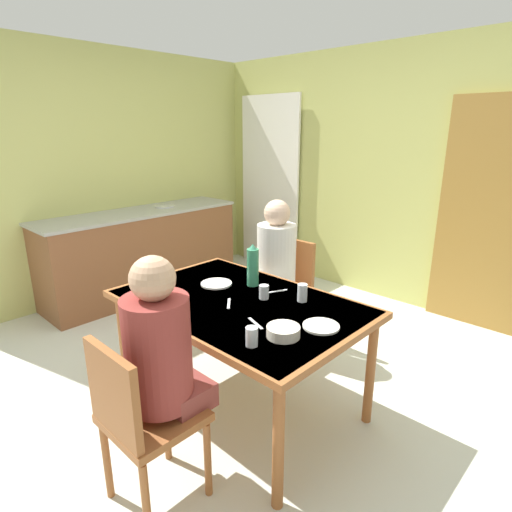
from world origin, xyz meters
TOP-DOWN VIEW (x-y plane):
  - ground_plane at (0.00, 0.00)m, footprint 5.88×5.88m
  - wall_back at (0.00, 2.26)m, footprint 4.63×0.10m
  - wall_left at (-2.22, 0.57)m, footprint 0.10×3.39m
  - door_wooden at (0.97, 2.18)m, footprint 0.80×0.05m
  - curtain_panel at (-1.51, 2.16)m, footprint 0.90×0.03m
  - kitchen_counter at (-1.89, 0.55)m, footprint 0.61×2.14m
  - dining_table at (0.28, -0.11)m, footprint 1.51×0.98m
  - chair_near_diner at (0.51, -0.95)m, footprint 0.40×0.40m
  - chair_far_diner at (-0.04, 0.73)m, footprint 0.40×0.40m
  - person_near_diner at (0.51, -0.82)m, footprint 0.30×0.37m
  - person_far_diner at (-0.04, 0.59)m, footprint 0.30×0.37m
  - water_bottle_green_near at (0.16, 0.14)m, footprint 0.08×0.08m
  - serving_bowl_center at (0.77, -0.27)m, footprint 0.17×0.17m
  - dinner_plate_near_left at (-0.02, -0.02)m, footprint 0.21×0.21m
  - dinner_plate_near_right at (0.85, -0.06)m, footprint 0.19×0.19m
  - dinner_plate_far_center at (-0.12, -0.46)m, footprint 0.20×0.20m
  - drinking_glass_by_near_diner at (0.72, -0.45)m, footprint 0.06×0.06m
  - drinking_glass_by_far_diner at (0.56, 0.15)m, footprint 0.06×0.06m
  - drinking_glass_spare_center at (0.37, 0.02)m, footprint 0.06×0.06m
  - cutlery_knife_near at (0.27, -0.19)m, footprint 0.12×0.12m
  - cutlery_fork_near at (0.35, 0.15)m, footprint 0.08×0.14m
  - cutlery_knife_far at (0.57, -0.27)m, footprint 0.15×0.06m

SIDE VIEW (x-z plane):
  - ground_plane at x=0.00m, z-range 0.00..0.00m
  - kitchen_counter at x=-1.89m, z-range 0.00..0.91m
  - chair_near_diner at x=0.51m, z-range 0.06..0.93m
  - chair_far_diner at x=-0.04m, z-range 0.06..0.93m
  - dining_table at x=0.28m, z-range 0.30..1.03m
  - cutlery_knife_near at x=0.27m, z-range 0.73..0.73m
  - cutlery_fork_near at x=0.35m, z-range 0.73..0.73m
  - cutlery_knife_far at x=0.57m, z-range 0.73..0.73m
  - dinner_plate_near_left at x=-0.02m, z-range 0.73..0.74m
  - dinner_plate_near_right at x=0.85m, z-range 0.73..0.74m
  - dinner_plate_far_center at x=-0.12m, z-range 0.73..0.74m
  - serving_bowl_center at x=0.77m, z-range 0.73..0.78m
  - drinking_glass_spare_center at x=0.37m, z-range 0.73..0.82m
  - drinking_glass_by_near_diner at x=0.72m, z-range 0.73..0.82m
  - person_near_diner at x=0.51m, z-range 0.40..1.17m
  - person_far_diner at x=-0.04m, z-range 0.40..1.17m
  - drinking_glass_by_far_diner at x=0.56m, z-range 0.73..0.84m
  - water_bottle_green_near at x=0.16m, z-range 0.72..1.00m
  - door_wooden at x=0.97m, z-range 0.00..2.00m
  - curtain_panel at x=-1.51m, z-range 0.00..2.11m
  - wall_back at x=0.00m, z-range 0.00..2.51m
  - wall_left at x=-2.22m, z-range 0.00..2.51m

